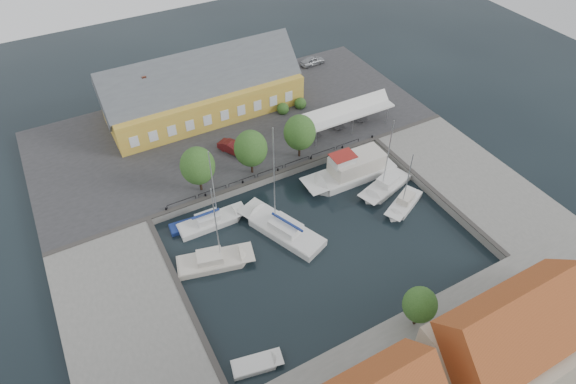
% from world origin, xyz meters
% --- Properties ---
extents(ground, '(140.00, 140.00, 0.00)m').
position_xyz_m(ground, '(0.00, 0.00, 0.00)').
color(ground, black).
rests_on(ground, ground).
extents(north_quay, '(56.00, 26.00, 1.00)m').
position_xyz_m(north_quay, '(0.00, 23.00, 0.50)').
color(north_quay, '#2D2D30').
rests_on(north_quay, ground).
extents(west_quay, '(12.00, 24.00, 1.00)m').
position_xyz_m(west_quay, '(-22.00, -2.00, 0.50)').
color(west_quay, slate).
rests_on(west_quay, ground).
extents(east_quay, '(12.00, 24.00, 1.00)m').
position_xyz_m(east_quay, '(22.00, -2.00, 0.50)').
color(east_quay, slate).
rests_on(east_quay, ground).
extents(south_bank, '(56.00, 14.00, 1.00)m').
position_xyz_m(south_bank, '(0.00, -21.00, 0.50)').
color(south_bank, slate).
rests_on(south_bank, ground).
extents(quay_edge_fittings, '(56.00, 24.72, 0.40)m').
position_xyz_m(quay_edge_fittings, '(0.02, 4.75, 1.06)').
color(quay_edge_fittings, '#383533').
rests_on(quay_edge_fittings, north_quay).
extents(warehouse, '(28.56, 14.00, 9.55)m').
position_xyz_m(warehouse, '(-2.60, 28.36, 4.43)').
color(warehouse, gold).
rests_on(warehouse, north_quay).
extents(tent_canopy, '(14.00, 4.00, 2.83)m').
position_xyz_m(tent_canopy, '(14.00, 14.50, 3.68)').
color(tent_canopy, silver).
rests_on(tent_canopy, north_quay).
extents(quay_trees, '(18.20, 4.20, 6.30)m').
position_xyz_m(quay_trees, '(-2.00, 12.00, 4.88)').
color(quay_trees, black).
rests_on(quay_trees, north_quay).
extents(car_silver, '(4.46, 1.96, 1.49)m').
position_xyz_m(car_silver, '(19.46, 32.82, 1.75)').
color(car_silver, '#A1A3A8').
rests_on(car_silver, north_quay).
extents(car_red, '(3.56, 4.78, 1.50)m').
position_xyz_m(car_red, '(-2.40, 16.96, 1.75)').
color(car_red, maroon).
rests_on(car_red, north_quay).
extents(center_sailboat, '(7.17, 11.37, 14.89)m').
position_xyz_m(center_sailboat, '(-3.05, 1.66, 0.36)').
color(center_sailboat, silver).
rests_on(center_sailboat, ground).
extents(trawler, '(13.00, 4.07, 5.00)m').
position_xyz_m(trawler, '(9.53, 6.00, 1.02)').
color(trawler, silver).
rests_on(trawler, ground).
extents(east_boat_a, '(8.40, 4.89, 11.46)m').
position_xyz_m(east_boat_a, '(12.03, 2.06, 0.26)').
color(east_boat_a, silver).
rests_on(east_boat_a, ground).
extents(east_boat_b, '(6.75, 4.74, 9.21)m').
position_xyz_m(east_boat_b, '(12.03, -1.63, 0.26)').
color(east_boat_b, silver).
rests_on(east_boat_b, ground).
extents(west_boat_a, '(8.47, 2.53, 11.16)m').
position_xyz_m(west_boat_a, '(-9.85, 6.89, 0.27)').
color(west_boat_a, silver).
rests_on(west_boat_a, ground).
extents(west_boat_b, '(8.78, 4.80, 11.50)m').
position_xyz_m(west_boat_b, '(-11.86, 1.24, 0.26)').
color(west_boat_b, beige).
rests_on(west_boat_b, ground).
extents(launch_sw, '(4.95, 2.69, 0.98)m').
position_xyz_m(launch_sw, '(-12.94, -11.64, 0.09)').
color(launch_sw, silver).
rests_on(launch_sw, ground).
extents(launch_nw, '(4.43, 2.06, 0.88)m').
position_xyz_m(launch_nw, '(-12.53, 7.79, 0.09)').
color(launch_nw, navy).
rests_on(launch_nw, ground).
extents(townhouses, '(36.30, 8.50, 12.00)m').
position_xyz_m(townhouses, '(1.93, -23.24, 5.82)').
color(townhouses, tan).
rests_on(townhouses, south_bank).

